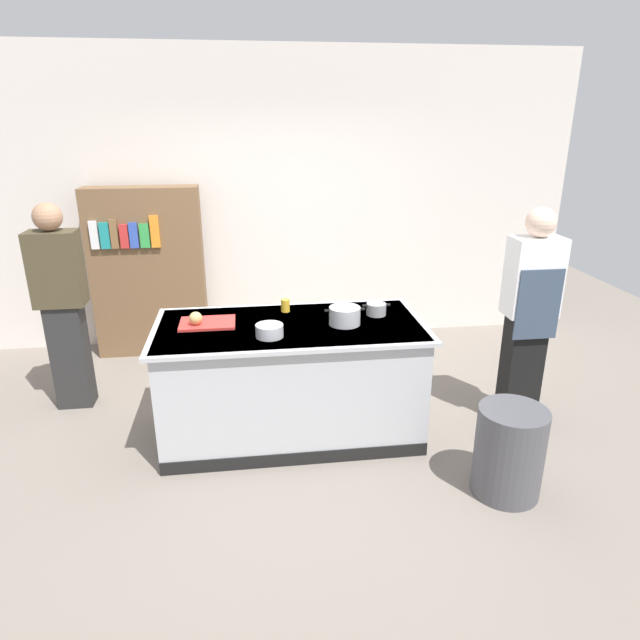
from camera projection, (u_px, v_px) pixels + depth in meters
name	position (u px, v px, depth m)	size (l,w,h in m)	color
ground_plane	(292.00, 431.00, 4.36)	(10.00, 10.00, 0.00)	slate
back_wall	(272.00, 201.00, 5.80)	(6.40, 0.12, 3.00)	silver
counter_island	(291.00, 378.00, 4.20)	(1.98, 0.98, 0.90)	#B7BABF
cutting_board	(208.00, 323.00, 4.05)	(0.40, 0.28, 0.02)	red
onion	(196.00, 318.00, 3.98)	(0.10, 0.10, 0.10)	tan
stock_pot	(345.00, 316.00, 4.04)	(0.29, 0.23, 0.13)	#B7BABF
sauce_pan	(376.00, 309.00, 4.23)	(0.22, 0.15, 0.09)	#99999E
mixing_bowl	(270.00, 331.00, 3.81)	(0.19, 0.19, 0.09)	#B7BABF
juice_cup	(285.00, 305.00, 4.30)	(0.07, 0.07, 0.10)	yellow
trash_bin	(509.00, 451.00, 3.57)	(0.44, 0.44, 0.61)	#4C4C51
person_chef	(529.00, 313.00, 4.25)	(0.38, 0.25, 1.72)	black
person_guest	(62.00, 303.00, 4.47)	(0.38, 0.24, 1.72)	#292929
bookshelf	(148.00, 272.00, 5.58)	(1.10, 0.31, 1.70)	brown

